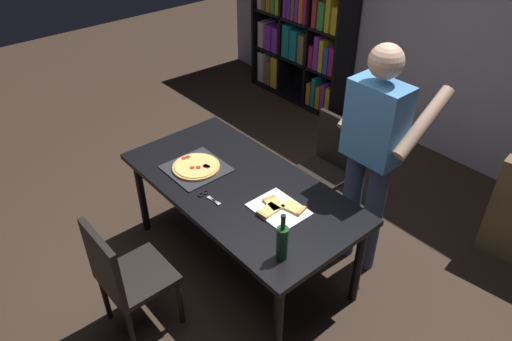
# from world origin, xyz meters

# --- Properties ---
(ground_plane) EXTENTS (12.00, 12.00, 0.00)m
(ground_plane) POSITION_xyz_m (0.00, 0.00, 0.00)
(ground_plane) COLOR #38281E
(back_wall) EXTENTS (6.40, 0.10, 2.80)m
(back_wall) POSITION_xyz_m (0.00, 2.60, 1.40)
(back_wall) COLOR #BCB7C6
(back_wall) RESTS_ON ground_plane
(dining_table) EXTENTS (1.78, 0.90, 0.75)m
(dining_table) POSITION_xyz_m (0.00, 0.00, 0.68)
(dining_table) COLOR black
(dining_table) RESTS_ON ground_plane
(chair_near_camera) EXTENTS (0.42, 0.42, 0.90)m
(chair_near_camera) POSITION_xyz_m (-0.00, -0.94, 0.51)
(chair_near_camera) COLOR black
(chair_near_camera) RESTS_ON ground_plane
(chair_far_side) EXTENTS (0.42, 0.42, 0.90)m
(chair_far_side) POSITION_xyz_m (0.00, 0.94, 0.51)
(chair_far_side) COLOR black
(chair_far_side) RESTS_ON ground_plane
(bookshelf) EXTENTS (1.40, 0.35, 1.95)m
(bookshelf) POSITION_xyz_m (-1.74, 2.37, 0.95)
(bookshelf) COLOR black
(bookshelf) RESTS_ON ground_plane
(person_serving_pizza) EXTENTS (0.55, 0.54, 1.75)m
(person_serving_pizza) POSITION_xyz_m (0.55, 0.72, 1.00)
(person_serving_pizza) COLOR #38476B
(person_serving_pizza) RESTS_ON ground_plane
(pepperoni_pizza_on_tray) EXTENTS (0.41, 0.41, 0.04)m
(pepperoni_pizza_on_tray) POSITION_xyz_m (-0.35, -0.12, 0.77)
(pepperoni_pizza_on_tray) COLOR #2D2D33
(pepperoni_pizza_on_tray) RESTS_ON dining_table
(pizza_slices_on_towel) EXTENTS (0.36, 0.29, 0.03)m
(pizza_slices_on_towel) POSITION_xyz_m (0.38, 0.02, 0.76)
(pizza_slices_on_towel) COLOR white
(pizza_slices_on_towel) RESTS_ON dining_table
(wine_bottle) EXTENTS (0.07, 0.07, 0.32)m
(wine_bottle) POSITION_xyz_m (0.70, -0.26, 0.87)
(wine_bottle) COLOR #194723
(wine_bottle) RESTS_ON dining_table
(kitchen_scissors) EXTENTS (0.20, 0.09, 0.01)m
(kitchen_scissors) POSITION_xyz_m (-0.04, -0.25, 0.76)
(kitchen_scissors) COLOR silver
(kitchen_scissors) RESTS_ON dining_table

